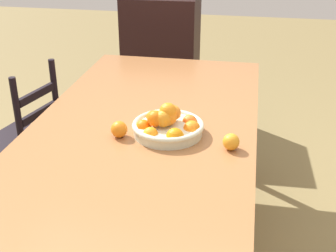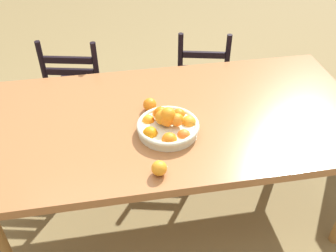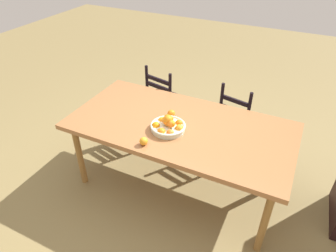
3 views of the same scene
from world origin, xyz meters
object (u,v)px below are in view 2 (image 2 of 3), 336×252
Objects in this scene: dining_table at (175,125)px; fruit_bowl at (168,125)px; chair_near_window at (201,84)px; orange_loose_1 at (150,105)px; chair_by_cabinet at (80,93)px; orange_loose_0 at (159,168)px.

fruit_bowl reaches higher than dining_table.
orange_loose_1 is (-0.49, -0.73, 0.39)m from chair_near_window.
dining_table is 0.93m from chair_near_window.
fruit_bowl is at bearing 130.38° from chair_by_cabinet.
dining_table is 29.39× the size of orange_loose_0.
orange_loose_0 is at bearing -92.88° from orange_loose_1.
fruit_bowl reaches higher than orange_loose_0.
orange_loose_1 is (0.43, -0.73, 0.36)m from chair_by_cabinet.
dining_table is 0.18m from orange_loose_1.
fruit_bowl is (0.49, -0.93, 0.37)m from chair_by_cabinet.
chair_by_cabinet is 1.33m from orange_loose_0.
chair_near_window is 0.96m from orange_loose_1.
orange_loose_0 is at bearing 80.23° from chair_near_window.
orange_loose_0 reaches higher than dining_table.
chair_by_cabinet is 2.92× the size of fruit_bowl.
dining_table is at bearing -30.64° from orange_loose_1.
orange_loose_0 is at bearing -110.36° from dining_table.
chair_near_window reaches higher than orange_loose_1.
chair_near_window is at bearing 67.17° from orange_loose_0.
chair_near_window reaches higher than orange_loose_0.
orange_loose_1 is at bearing 69.37° from chair_near_window.
chair_by_cabinet is at bearing 117.74° from fruit_bowl.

